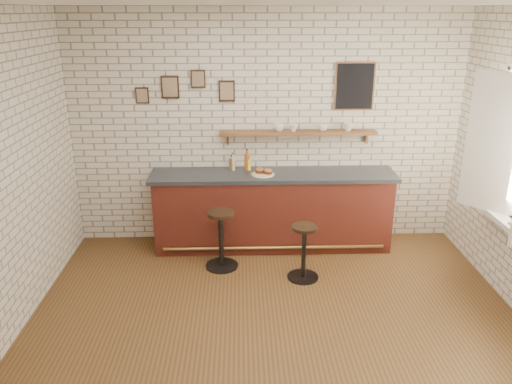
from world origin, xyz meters
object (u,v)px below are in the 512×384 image
bitters_bottle_brown (232,164)px  shelf_cup_c (323,128)px  shelf_cup_b (293,128)px  bitters_bottle_amber (247,162)px  bitters_bottle_white (233,163)px  sandwich_plate (263,174)px  bar_stool_left (221,238)px  shelf_cup_a (279,127)px  bar_counter (273,210)px  shelf_cup_d (348,127)px  condiment_bottle_yellow (249,164)px  ciabatta_sandwich (264,171)px  bar_stool_right (304,250)px

bitters_bottle_brown → shelf_cup_c: size_ratio=1.78×
shelf_cup_b → shelf_cup_c: shelf_cup_b is taller
bitters_bottle_amber → bitters_bottle_brown: bearing=180.0°
bitters_bottle_white → shelf_cup_c: shelf_cup_c is taller
sandwich_plate → bitters_bottle_amber: bitters_bottle_amber is taller
bitters_bottle_amber → bar_stool_left: (-0.32, -0.70, -0.74)m
bitters_bottle_white → shelf_cup_a: 0.75m
bar_counter → shelf_cup_d: shelf_cup_d is taller
bar_stool_left → bitters_bottle_amber: bearing=65.2°
condiment_bottle_yellow → shelf_cup_c: (0.94, 0.06, 0.46)m
bar_stool_left → shelf_cup_d: (1.62, 0.76, 1.17)m
ciabatta_sandwich → bitters_bottle_amber: (-0.21, 0.20, 0.06)m
bar_stool_left → shelf_cup_d: 2.13m
ciabatta_sandwich → bar_stool_right: ciabatta_sandwich is taller
ciabatta_sandwich → shelf_cup_d: size_ratio=2.11×
bar_stool_left → shelf_cup_c: (1.29, 0.76, 1.16)m
bar_counter → bar_stool_right: size_ratio=4.70×
bitters_bottle_brown → condiment_bottle_yellow: (0.22, 0.00, -0.00)m
bar_stool_left → shelf_cup_b: bearing=39.8°
condiment_bottle_yellow → ciabatta_sandwich: bearing=-47.2°
shelf_cup_c → bitters_bottle_white: bearing=122.1°
shelf_cup_b → shelf_cup_d: shelf_cup_d is taller
shelf_cup_a → shelf_cup_b: 0.18m
bar_stool_right → shelf_cup_a: shelf_cup_a is taller
condiment_bottle_yellow → shelf_cup_b: shelf_cup_b is taller
bar_counter → bar_stool_right: bearing=-70.5°
bar_stool_right → shelf_cup_d: bearing=58.3°
bar_counter → bitters_bottle_brown: size_ratio=15.23×
shelf_cup_a → condiment_bottle_yellow: bearing=144.9°
bar_counter → shelf_cup_a: bearing=67.9°
bar_counter → shelf_cup_a: 1.07m
bitters_bottle_brown → shelf_cup_a: bearing=5.8°
bitters_bottle_brown → bar_stool_left: bearing=-100.2°
ciabatta_sandwich → bitters_bottle_white: size_ratio=1.03×
bar_counter → ciabatta_sandwich: ciabatta_sandwich is taller
ciabatta_sandwich → bar_stool_right: bearing=-61.9°
ciabatta_sandwich → bitters_bottle_brown: bearing=153.7°
bitters_bottle_brown → bitters_bottle_amber: bitters_bottle_amber is taller
bitters_bottle_brown → sandwich_plate: bearing=-26.9°
bar_counter → shelf_cup_c: (0.64, 0.20, 1.04)m
sandwich_plate → bitters_bottle_white: bitters_bottle_white is taller
bitters_bottle_white → bar_stool_right: bearing=-50.7°
bar_stool_right → shelf_cup_a: (-0.22, 1.06, 1.20)m
bitters_bottle_amber → ciabatta_sandwich: bearing=-44.0°
bar_stool_right → shelf_cup_c: 1.63m
bitters_bottle_amber → bar_stool_right: size_ratio=0.42×
bar_counter → shelf_cup_c: 1.23m
sandwich_plate → bitters_bottle_brown: bearing=153.1°
shelf_cup_b → bitters_bottle_brown: bearing=141.1°
ciabatta_sandwich → shelf_cup_a: (0.20, 0.26, 0.49)m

